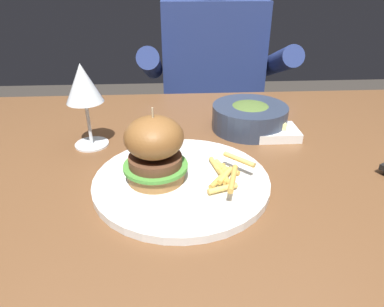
{
  "coord_description": "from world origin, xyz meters",
  "views": [
    {
      "loc": [
        -0.09,
        -0.59,
        1.07
      ],
      "look_at": [
        -0.05,
        -0.06,
        0.78
      ],
      "focal_mm": 32.0,
      "sensor_mm": 36.0,
      "label": 1
    }
  ],
  "objects_px": {
    "soup_bowl": "(249,116)",
    "diner_person": "(211,114)",
    "main_plate": "(181,181)",
    "burger_sandwich": "(155,149)",
    "wine_glass": "(83,86)",
    "butter_dish": "(276,132)"
  },
  "relations": [
    {
      "from": "butter_dish",
      "to": "burger_sandwich",
      "type": "bearing_deg",
      "value": -145.09
    },
    {
      "from": "main_plate",
      "to": "soup_bowl",
      "type": "distance_m",
      "value": 0.28
    },
    {
      "from": "main_plate",
      "to": "butter_dish",
      "type": "height_order",
      "value": "butter_dish"
    },
    {
      "from": "main_plate",
      "to": "soup_bowl",
      "type": "relative_size",
      "value": 1.76
    },
    {
      "from": "soup_bowl",
      "to": "diner_person",
      "type": "height_order",
      "value": "diner_person"
    },
    {
      "from": "wine_glass",
      "to": "soup_bowl",
      "type": "bearing_deg",
      "value": 10.3
    },
    {
      "from": "diner_person",
      "to": "wine_glass",
      "type": "bearing_deg",
      "value": -118.08
    },
    {
      "from": "main_plate",
      "to": "burger_sandwich",
      "type": "xyz_separation_m",
      "value": [
        -0.04,
        -0.0,
        0.06
      ]
    },
    {
      "from": "wine_glass",
      "to": "soup_bowl",
      "type": "relative_size",
      "value": 1.01
    },
    {
      "from": "butter_dish",
      "to": "diner_person",
      "type": "relative_size",
      "value": 0.08
    },
    {
      "from": "wine_glass",
      "to": "butter_dish",
      "type": "height_order",
      "value": "wine_glass"
    },
    {
      "from": "soup_bowl",
      "to": "diner_person",
      "type": "bearing_deg",
      "value": 92.63
    },
    {
      "from": "wine_glass",
      "to": "butter_dish",
      "type": "distance_m",
      "value": 0.42
    },
    {
      "from": "butter_dish",
      "to": "diner_person",
      "type": "bearing_deg",
      "value": 97.42
    },
    {
      "from": "butter_dish",
      "to": "soup_bowl",
      "type": "bearing_deg",
      "value": 138.35
    },
    {
      "from": "wine_glass",
      "to": "diner_person",
      "type": "distance_m",
      "value": 0.75
    },
    {
      "from": "main_plate",
      "to": "butter_dish",
      "type": "relative_size",
      "value": 3.22
    },
    {
      "from": "wine_glass",
      "to": "diner_person",
      "type": "bearing_deg",
      "value": 61.92
    },
    {
      "from": "wine_glass",
      "to": "soup_bowl",
      "type": "height_order",
      "value": "wine_glass"
    },
    {
      "from": "main_plate",
      "to": "diner_person",
      "type": "relative_size",
      "value": 0.26
    },
    {
      "from": "main_plate",
      "to": "soup_bowl",
      "type": "xyz_separation_m",
      "value": [
        0.16,
        0.23,
        0.02
      ]
    },
    {
      "from": "burger_sandwich",
      "to": "wine_glass",
      "type": "distance_m",
      "value": 0.22
    }
  ]
}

